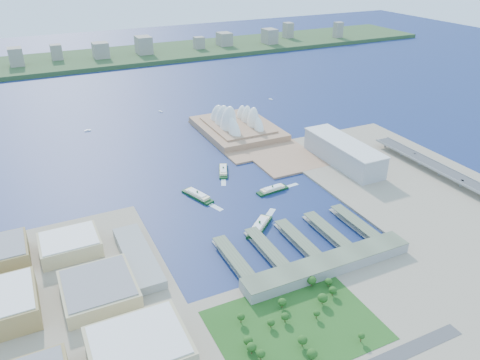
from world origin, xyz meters
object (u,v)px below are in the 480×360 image
toaster_building (343,153)px  ferry_a (197,194)px  ferry_d (273,188)px  ferry_b (223,169)px  car_c (415,153)px  car_b (462,180)px  opera_house (237,116)px  ferry_c (260,225)px

toaster_building → ferry_a: (-247.50, -0.12, -15.38)m
ferry_a → ferry_d: (102.82, -30.23, -0.51)m
ferry_b → ferry_d: size_ratio=1.00×
ferry_a → car_c: size_ratio=12.69×
toaster_building → car_b: (101.00, -143.65, -4.99)m
opera_house → ferry_a: size_ratio=3.33×
toaster_building → ferry_b: bearing=162.7°
ferry_b → ferry_d: bearing=-43.0°
opera_house → toaster_building: size_ratio=1.16×
opera_house → ferry_d: size_ratio=3.69×
opera_house → car_c: 314.53m
car_b → car_c: size_ratio=0.94×
opera_house → car_b: opera_house is taller
ferry_c → ferry_a: bearing=-20.8°
ferry_b → car_c: size_ratio=11.46×
car_c → toaster_building: bearing=-21.5°
ferry_b → car_c: 308.56m
ferry_b → ferry_c: 166.34m
opera_house → ferry_a: 256.09m
ferry_a → car_c: car_c is taller
opera_house → ferry_b: opera_house is taller
opera_house → ferry_c: opera_house is taller
opera_house → car_b: 393.51m
ferry_c → car_c: 322.33m
opera_house → ferry_b: 172.81m
opera_house → car_c: opera_house is taller
opera_house → ferry_b: (-92.77, -143.20, -27.38)m
ferry_a → car_b: bearing=-41.4°
ferry_c → car_c: (315.58, 64.82, 10.13)m
ferry_c → car_c: bearing=-120.0°
opera_house → ferry_a: opera_house is taller
toaster_building → ferry_b: (-182.77, 56.80, -15.88)m
opera_house → car_b: bearing=-60.9°
ferry_c → car_b: 309.83m
car_b → car_c: bearing=-94.5°
opera_house → ferry_c: 330.24m
opera_house → ferry_b: bearing=-122.9°
ferry_b → ferry_d: (38.08, -87.15, -0.01)m
ferry_b → car_c: (291.77, -99.81, 10.85)m
toaster_building → ferry_c: 233.52m
toaster_building → ferry_a: bearing=-180.0°
ferry_c → ferry_d: size_ratio=1.16×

